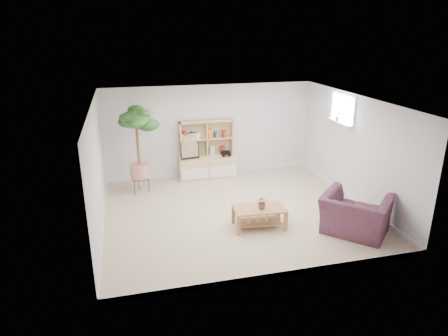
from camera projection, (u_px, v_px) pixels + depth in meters
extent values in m
cube|color=tan|center=(235.00, 212.00, 8.62)|extent=(5.50, 5.00, 0.01)
cube|color=white|center=(237.00, 101.00, 7.83)|extent=(5.50, 5.00, 0.01)
cube|color=white|center=(210.00, 131.00, 10.52)|extent=(5.50, 0.01, 2.40)
cube|color=white|center=(282.00, 209.00, 5.94)|extent=(5.50, 0.01, 2.40)
cube|color=white|center=(97.00, 170.00, 7.59)|extent=(0.01, 5.00, 2.40)
cube|color=white|center=(355.00, 149.00, 8.87)|extent=(0.01, 5.00, 2.40)
cube|color=white|center=(340.00, 123.00, 9.24)|extent=(0.14, 1.00, 0.04)
imported|color=#134A13|center=(262.00, 202.00, 7.77)|extent=(0.28, 0.26, 0.26)
imported|color=navy|center=(356.00, 212.00, 7.58)|extent=(1.59, 1.59, 0.89)
imported|color=#194918|center=(338.00, 116.00, 9.31)|extent=(0.15, 0.14, 0.22)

